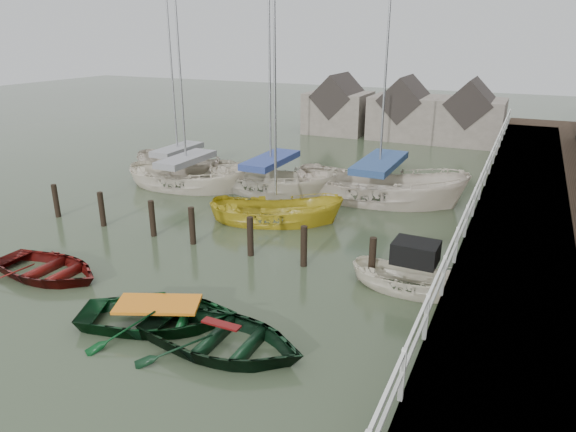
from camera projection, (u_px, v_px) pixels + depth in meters
The scene contains 13 objects.
ground at pixel (169, 285), 15.69m from camera, with size 120.00×120.00×0.00m, color #2D3824.
pier at pixel (521, 209), 20.16m from camera, with size 3.04×32.00×2.70m.
mooring_pilings at pixel (194, 231), 18.52m from camera, with size 13.72×0.22×1.80m.
far_sheds at pixel (402, 112), 36.85m from camera, with size 14.00×4.08×4.39m.
rowboat_red at pixel (49, 276), 16.23m from camera, with size 2.79×3.91×0.81m, color #530E0B.
rowboat_green at pixel (160, 324), 13.56m from camera, with size 2.96×4.15×0.86m, color black.
rowboat_dkgreen at pixel (222, 349), 12.53m from camera, with size 3.07×4.30×0.89m, color black.
motorboat at pixel (411, 287), 15.30m from camera, with size 3.73×1.48×2.22m.
sailboat_a at pixel (188, 187), 25.33m from camera, with size 6.58×3.11×11.82m.
sailboat_b at pixel (271, 191), 24.70m from camera, with size 7.01×2.93×11.35m.
sailboat_c at pixel (276, 221), 20.89m from camera, with size 5.79×3.81×10.68m.
sailboat_d at pixel (378, 199), 23.47m from camera, with size 8.08×3.68×12.20m.
sailboat_e at pixel (179, 173), 27.76m from camera, with size 6.21×3.21×10.43m.
Camera 1 is at (9.30, -11.15, 7.30)m, focal length 32.00 mm.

